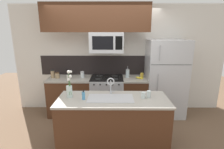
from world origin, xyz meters
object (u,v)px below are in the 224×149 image
object	(u,v)px
stove_range	(107,96)
refrigerator	(165,78)
banana_bunch	(140,78)
spare_glass	(149,94)
dish_soap_bottle	(84,96)
drinking_glass	(143,95)
microwave	(107,42)
coffee_tin	(142,75)
storage_jar_medium	(57,75)
french_press	(128,73)
storage_jar_squat	(82,75)
flower_vase	(69,89)
sink_faucet	(111,84)
storage_jar_tall	(53,74)
storage_jar_short	(69,76)

from	to	relation	value
stove_range	refrigerator	xyz separation A→B (m)	(1.38, 0.02, 0.44)
banana_bunch	spare_glass	size ratio (longest dim) A/B	1.62
banana_bunch	refrigerator	bearing A→B (deg)	7.41
banana_bunch	dish_soap_bottle	world-z (taller)	dish_soap_bottle
drinking_glass	refrigerator	bearing A→B (deg)	59.88
microwave	coffee_tin	world-z (taller)	microwave
storage_jar_medium	french_press	size ratio (longest dim) A/B	0.51
drinking_glass	storage_jar_squat	bearing A→B (deg)	134.69
flower_vase	spare_glass	bearing A→B (deg)	-0.06
sink_faucet	banana_bunch	bearing A→B (deg)	56.58
storage_jar_squat	drinking_glass	bearing A→B (deg)	-45.31
coffee_tin	flower_vase	bearing A→B (deg)	-138.57
banana_bunch	coffee_tin	size ratio (longest dim) A/B	1.73
coffee_tin	spare_glass	size ratio (longest dim) A/B	0.94
flower_vase	microwave	bearing A→B (deg)	63.62
coffee_tin	refrigerator	bearing A→B (deg)	-3.16
storage_jar_tall	banana_bunch	world-z (taller)	storage_jar_tall
storage_jar_medium	sink_faucet	distance (m)	1.64
banana_bunch	flower_vase	distance (m)	1.77
stove_range	flower_vase	distance (m)	1.46
storage_jar_medium	flower_vase	world-z (taller)	flower_vase
storage_jar_tall	sink_faucet	distance (m)	1.75
refrigerator	coffee_tin	distance (m)	0.55
sink_faucet	drinking_glass	distance (m)	0.59
refrigerator	storage_jar_tall	size ratio (longest dim) A/B	9.54
storage_jar_medium	storage_jar_squat	xyz separation A→B (m)	(0.58, 0.03, 0.01)
coffee_tin	microwave	bearing A→B (deg)	-175.12
stove_range	storage_jar_tall	bearing A→B (deg)	179.65
storage_jar_short	banana_bunch	world-z (taller)	storage_jar_short
refrigerator	drinking_glass	size ratio (longest dim) A/B	17.72
spare_glass	stove_range	bearing A→B (deg)	121.79
french_press	coffee_tin	distance (m)	0.34
refrigerator	stove_range	bearing A→B (deg)	-179.17
sink_faucet	dish_soap_bottle	world-z (taller)	sink_faucet
storage_jar_short	spare_glass	size ratio (longest dim) A/B	0.93
spare_glass	storage_jar_medium	bearing A→B (deg)	148.15
sink_faucet	dish_soap_bottle	distance (m)	0.52
stove_range	french_press	distance (m)	0.74
storage_jar_medium	spare_glass	bearing A→B (deg)	-31.85
storage_jar_squat	storage_jar_tall	bearing A→B (deg)	-179.73
drinking_glass	coffee_tin	bearing A→B (deg)	81.95
drinking_glass	flower_vase	size ratio (longest dim) A/B	0.21
microwave	banana_bunch	distance (m)	1.11
storage_jar_tall	storage_jar_short	distance (m)	0.39
storage_jar_tall	storage_jar_squat	xyz separation A→B (m)	(0.70, 0.00, -0.02)
microwave	storage_jar_short	bearing A→B (deg)	-179.21
microwave	refrigerator	xyz separation A→B (m)	(1.38, 0.04, -0.84)
storage_jar_medium	banana_bunch	distance (m)	1.93
french_press	coffee_tin	xyz separation A→B (m)	(0.34, -0.01, -0.04)
coffee_tin	storage_jar_short	bearing A→B (deg)	-177.24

